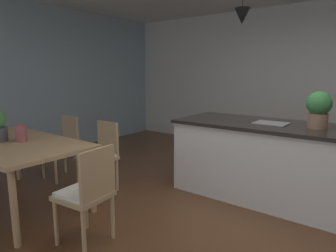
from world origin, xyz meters
The scene contains 11 objects.
ground_plane centered at (0.00, 0.00, -0.02)m, with size 10.00×8.40×0.04m, color brown.
wall_back_kitchen centered at (0.00, 3.26, 1.35)m, with size 10.00×0.12×2.70m, color silver.
window_wall_left_glazing centered at (-4.06, 0.00, 1.35)m, with size 0.06×8.40×2.70m, color #9EB7C6.
dining_table centered at (-2.18, -1.06, 0.67)m, with size 1.79×0.98×0.74m.
chair_far_left centered at (-2.58, -0.20, 0.47)m, with size 0.42×0.42×0.87m.
chair_kitchen_end centered at (-0.92, -1.05, 0.47)m, with size 0.44×0.44×0.87m.
chair_far_right centered at (-1.78, -0.20, 0.47)m, with size 0.41×0.41×0.87m.
kitchen_island centered at (0.00, 0.87, 0.46)m, with size 2.23×0.95×0.91m.
pendant_over_island_main centered at (-0.43, 0.87, 2.13)m, with size 0.18×0.18×0.66m.
potted_plant_on_island centered at (0.46, 0.87, 1.11)m, with size 0.25×0.25×0.39m.
vase_on_dining_table centered at (-2.09, -1.01, 0.83)m, with size 0.11×0.11×0.19m.
Camera 1 is at (1.07, -2.52, 1.46)m, focal length 31.52 mm.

